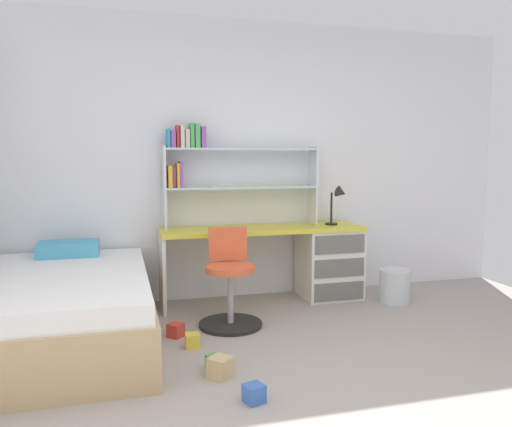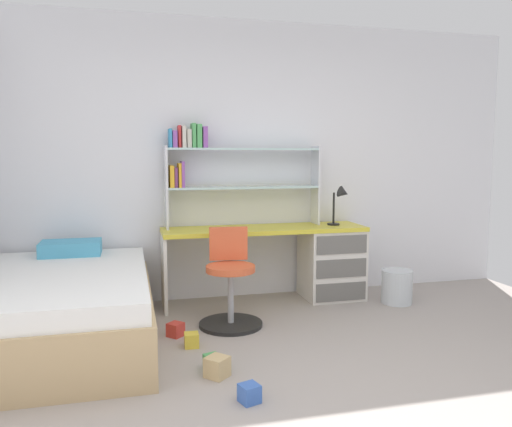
{
  "view_description": "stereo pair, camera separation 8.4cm",
  "coord_description": "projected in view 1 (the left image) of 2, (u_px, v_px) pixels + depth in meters",
  "views": [
    {
      "loc": [
        -1.22,
        -2.3,
        1.38
      ],
      "look_at": [
        -0.17,
        1.51,
        0.94
      ],
      "focal_mm": 35.51,
      "sensor_mm": 36.0,
      "label": 1
    },
    {
      "loc": [
        -1.13,
        -2.32,
        1.38
      ],
      "look_at": [
        -0.17,
        1.51,
        0.94
      ],
      "focal_mm": 35.51,
      "sensor_mm": 36.0,
      "label": 2
    }
  ],
  "objects": [
    {
      "name": "ground_plane",
      "position": [
        363.0,
        421.0,
        2.68
      ],
      "size": [
        5.59,
        6.03,
        0.02
      ],
      "primitive_type": "cube",
      "color": "#9E938C"
    },
    {
      "name": "room_shell",
      "position": [
        118.0,
        163.0,
        3.38
      ],
      "size": [
        5.59,
        6.03,
        2.68
      ],
      "color": "silver",
      "rests_on": "ground_plane"
    },
    {
      "name": "desk",
      "position": [
        312.0,
        258.0,
        4.93
      ],
      "size": [
        1.92,
        0.51,
        0.72
      ],
      "color": "gold",
      "rests_on": "ground_plane"
    },
    {
      "name": "bookshelf_hutch",
      "position": [
        218.0,
        164.0,
        4.72
      ],
      "size": [
        1.47,
        0.22,
        0.96
      ],
      "color": "silver",
      "rests_on": "desk"
    },
    {
      "name": "desk_lamp",
      "position": [
        339.0,
        199.0,
        4.89
      ],
      "size": [
        0.2,
        0.17,
        0.38
      ],
      "color": "black",
      "rests_on": "desk"
    },
    {
      "name": "swivel_chair",
      "position": [
        230.0,
        288.0,
        4.14
      ],
      "size": [
        0.52,
        0.52,
        0.79
      ],
      "color": "black",
      "rests_on": "ground_plane"
    },
    {
      "name": "bed_platform",
      "position": [
        62.0,
        310.0,
        3.69
      ],
      "size": [
        1.28,
        1.93,
        0.66
      ],
      "color": "tan",
      "rests_on": "ground_plane"
    },
    {
      "name": "waste_bin",
      "position": [
        394.0,
        286.0,
        4.8
      ],
      "size": [
        0.29,
        0.29,
        0.32
      ],
      "primitive_type": "cylinder",
      "color": "silver",
      "rests_on": "ground_plane"
    },
    {
      "name": "toy_block_blue_0",
      "position": [
        254.0,
        393.0,
        2.85
      ],
      "size": [
        0.13,
        0.13,
        0.1
      ],
      "primitive_type": "cube",
      "rotation": [
        0.0,
        0.0,
        1.89
      ],
      "color": "#3860B7",
      "rests_on": "ground_plane"
    },
    {
      "name": "toy_block_red_1",
      "position": [
        176.0,
        330.0,
        3.89
      ],
      "size": [
        0.15,
        0.15,
        0.11
      ],
      "primitive_type": "cube",
      "rotation": [
        0.0,
        0.0,
        2.34
      ],
      "color": "red",
      "rests_on": "ground_plane"
    },
    {
      "name": "toy_block_yellow_2",
      "position": [
        193.0,
        341.0,
        3.67
      ],
      "size": [
        0.11,
        0.11,
        0.1
      ],
      "primitive_type": "cube",
      "rotation": [
        0.0,
        0.0,
        1.52
      ],
      "color": "gold",
      "rests_on": "ground_plane"
    },
    {
      "name": "toy_block_green_3",
      "position": [
        215.0,
        362.0,
        3.3
      ],
      "size": [
        0.12,
        0.12,
        0.09
      ],
      "primitive_type": "cube",
      "rotation": [
        0.0,
        0.0,
        0.29
      ],
      "color": "#479E51",
      "rests_on": "ground_plane"
    },
    {
      "name": "toy_block_natural_4",
      "position": [
        220.0,
        367.0,
        3.18
      ],
      "size": [
        0.18,
        0.18,
        0.13
      ],
      "primitive_type": "cube",
      "rotation": [
        0.0,
        0.0,
        0.75
      ],
      "color": "tan",
      "rests_on": "ground_plane"
    }
  ]
}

